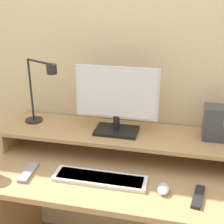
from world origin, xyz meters
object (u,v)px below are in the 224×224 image
monitor (117,99)px  router_dock (216,123)px  remote_control (29,172)px  remote_secondary (198,197)px  desk_lamp (41,91)px  keyboard (100,178)px  mouse (164,189)px

monitor → router_dock: (0.52, 0.04, -0.10)m
remote_control → remote_secondary: size_ratio=1.03×
monitor → desk_lamp: bearing=-179.7°
monitor → desk_lamp: (-0.44, -0.00, 0.01)m
remote_control → router_dock: bearing=20.9°
keyboard → mouse: mouse is taller
monitor → keyboard: 0.43m
remote_secondary → monitor: bearing=144.4°
monitor → mouse: (0.29, -0.31, -0.31)m
desk_lamp → keyboard: desk_lamp is taller
mouse → remote_secondary: size_ratio=0.55×
mouse → remote_secondary: 0.16m
desk_lamp → remote_control: 0.46m
router_dock → keyboard: router_dock is taller
keyboard → remote_secondary: 0.47m
desk_lamp → router_dock: size_ratio=2.10×
mouse → remote_secondary: mouse is taller
monitor → router_dock: monitor is taller
remote_secondary → mouse: bearing=174.4°
desk_lamp → monitor: bearing=0.3°
desk_lamp → router_dock: desk_lamp is taller
remote_secondary → remote_control: bearing=179.2°
monitor → keyboard: size_ratio=0.97×
keyboard → router_dock: bearing=30.7°
router_dock → remote_control: 1.00m
keyboard → monitor: bearing=85.5°
monitor → remote_secondary: (0.45, -0.32, -0.32)m
router_dock → remote_secondary: size_ratio=1.06×
desk_lamp → remote_control: (0.04, -0.31, -0.33)m
mouse → desk_lamp: bearing=157.3°
remote_control → keyboard: bearing=3.9°
mouse → remote_control: (-0.68, -0.00, -0.01)m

